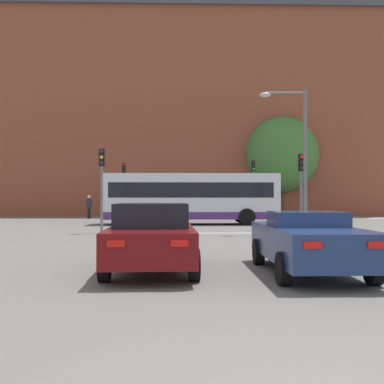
{
  "coord_description": "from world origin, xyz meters",
  "views": [
    {
      "loc": [
        -1.03,
        -3.64,
        1.66
      ],
      "look_at": [
        -0.22,
        25.08,
        1.98
      ],
      "focal_mm": 45.0,
      "sensor_mm": 36.0,
      "label": 1
    }
  ],
  "objects_px": {
    "traffic_light_near_left": "(102,176)",
    "traffic_light_far_left": "(124,181)",
    "car_saloon_left": "(152,237)",
    "traffic_light_near_right": "(301,179)",
    "traffic_light_far_right": "(253,180)",
    "car_roadster_right": "(308,241)",
    "bus_crossing_lead": "(191,197)",
    "street_lamp_junction": "(297,144)",
    "pedestrian_waiting": "(89,205)",
    "pedestrian_walking_east": "(204,207)"
  },
  "relations": [
    {
      "from": "traffic_light_near_left",
      "to": "car_saloon_left",
      "type": "bearing_deg",
      "value": -75.6
    },
    {
      "from": "bus_crossing_lead",
      "to": "traffic_light_near_left",
      "type": "bearing_deg",
      "value": 148.88
    },
    {
      "from": "car_roadster_right",
      "to": "traffic_light_far_left",
      "type": "relative_size",
      "value": 1.08
    },
    {
      "from": "traffic_light_far_right",
      "to": "traffic_light_near_right",
      "type": "bearing_deg",
      "value": -89.88
    },
    {
      "from": "traffic_light_near_right",
      "to": "street_lamp_junction",
      "type": "relative_size",
      "value": 0.56
    },
    {
      "from": "car_saloon_left",
      "to": "traffic_light_far_left",
      "type": "xyz_separation_m",
      "value": [
        -3.54,
        25.5,
        2.09
      ]
    },
    {
      "from": "pedestrian_walking_east",
      "to": "bus_crossing_lead",
      "type": "bearing_deg",
      "value": -17.48
    },
    {
      "from": "traffic_light_near_right",
      "to": "traffic_light_near_left",
      "type": "bearing_deg",
      "value": -179.61
    },
    {
      "from": "traffic_light_far_right",
      "to": "pedestrian_waiting",
      "type": "xyz_separation_m",
      "value": [
        -12.67,
        0.53,
        -1.93
      ]
    },
    {
      "from": "traffic_light_far_right",
      "to": "pedestrian_waiting",
      "type": "height_order",
      "value": "traffic_light_far_right"
    },
    {
      "from": "traffic_light_far_left",
      "to": "pedestrian_waiting",
      "type": "height_order",
      "value": "traffic_light_far_left"
    },
    {
      "from": "bus_crossing_lead",
      "to": "traffic_light_near_right",
      "type": "distance_m",
      "value": 8.74
    },
    {
      "from": "bus_crossing_lead",
      "to": "traffic_light_far_left",
      "type": "xyz_separation_m",
      "value": [
        -4.89,
        6.8,
        1.21
      ]
    },
    {
      "from": "traffic_light_near_left",
      "to": "street_lamp_junction",
      "type": "distance_m",
      "value": 9.1
    },
    {
      "from": "bus_crossing_lead",
      "to": "traffic_light_near_right",
      "type": "xyz_separation_m",
      "value": [
        5.03,
        -7.09,
        0.85
      ]
    },
    {
      "from": "car_saloon_left",
      "to": "traffic_light_near_right",
      "type": "relative_size",
      "value": 1.23
    },
    {
      "from": "car_roadster_right",
      "to": "bus_crossing_lead",
      "type": "bearing_deg",
      "value": 96.15
    },
    {
      "from": "car_saloon_left",
      "to": "street_lamp_junction",
      "type": "distance_m",
      "value": 12.86
    },
    {
      "from": "car_saloon_left",
      "to": "traffic_light_far_right",
      "type": "relative_size",
      "value": 1.02
    },
    {
      "from": "traffic_light_far_left",
      "to": "traffic_light_far_right",
      "type": "distance_m",
      "value": 9.9
    },
    {
      "from": "car_roadster_right",
      "to": "traffic_light_near_right",
      "type": "xyz_separation_m",
      "value": [
        2.96,
        12.07,
        1.81
      ]
    },
    {
      "from": "traffic_light_far_right",
      "to": "street_lamp_junction",
      "type": "bearing_deg",
      "value": -91.38
    },
    {
      "from": "traffic_light_far_left",
      "to": "car_roadster_right",
      "type": "bearing_deg",
      "value": -74.97
    },
    {
      "from": "car_roadster_right",
      "to": "pedestrian_walking_east",
      "type": "relative_size",
      "value": 2.9
    },
    {
      "from": "traffic_light_near_right",
      "to": "traffic_light_near_left",
      "type": "distance_m",
      "value": 9.35
    },
    {
      "from": "traffic_light_far_left",
      "to": "car_saloon_left",
      "type": "bearing_deg",
      "value": -82.1
    },
    {
      "from": "street_lamp_junction",
      "to": "traffic_light_far_right",
      "type": "bearing_deg",
      "value": 88.62
    },
    {
      "from": "bus_crossing_lead",
      "to": "traffic_light_far_left",
      "type": "height_order",
      "value": "traffic_light_far_left"
    },
    {
      "from": "traffic_light_far_left",
      "to": "traffic_light_far_right",
      "type": "xyz_separation_m",
      "value": [
        9.89,
        0.4,
        0.13
      ]
    },
    {
      "from": "traffic_light_near_right",
      "to": "traffic_light_far_right",
      "type": "relative_size",
      "value": 0.82
    },
    {
      "from": "car_roadster_right",
      "to": "traffic_light_near_right",
      "type": "bearing_deg",
      "value": 76.2
    },
    {
      "from": "traffic_light_near_right",
      "to": "pedestrian_walking_east",
      "type": "height_order",
      "value": "traffic_light_near_right"
    },
    {
      "from": "pedestrian_walking_east",
      "to": "traffic_light_near_left",
      "type": "bearing_deg",
      "value": -28.5
    },
    {
      "from": "traffic_light_far_left",
      "to": "pedestrian_walking_east",
      "type": "height_order",
      "value": "traffic_light_far_left"
    },
    {
      "from": "traffic_light_near_right",
      "to": "traffic_light_far_right",
      "type": "distance_m",
      "value": 14.3
    },
    {
      "from": "pedestrian_walking_east",
      "to": "pedestrian_waiting",
      "type": "bearing_deg",
      "value": -93.18
    },
    {
      "from": "bus_crossing_lead",
      "to": "pedestrian_waiting",
      "type": "distance_m",
      "value": 10.91
    },
    {
      "from": "car_saloon_left",
      "to": "street_lamp_junction",
      "type": "bearing_deg",
      "value": 59.73
    },
    {
      "from": "car_roadster_right",
      "to": "bus_crossing_lead",
      "type": "height_order",
      "value": "bus_crossing_lead"
    },
    {
      "from": "pedestrian_waiting",
      "to": "bus_crossing_lead",
      "type": "bearing_deg",
      "value": 75.87
    },
    {
      "from": "car_saloon_left",
      "to": "traffic_light_near_left",
      "type": "height_order",
      "value": "traffic_light_near_left"
    },
    {
      "from": "street_lamp_junction",
      "to": "traffic_light_far_left",
      "type": "bearing_deg",
      "value": 123.11
    },
    {
      "from": "car_saloon_left",
      "to": "traffic_light_near_right",
      "type": "bearing_deg",
      "value": 59.76
    },
    {
      "from": "pedestrian_walking_east",
      "to": "traffic_light_near_right",
      "type": "bearing_deg",
      "value": 4.45
    },
    {
      "from": "traffic_light_near_left",
      "to": "traffic_light_far_left",
      "type": "bearing_deg",
      "value": 92.35
    },
    {
      "from": "car_saloon_left",
      "to": "bus_crossing_lead",
      "type": "xyz_separation_m",
      "value": [
        1.35,
        18.7,
        0.88
      ]
    },
    {
      "from": "car_saloon_left",
      "to": "bus_crossing_lead",
      "type": "distance_m",
      "value": 18.77
    },
    {
      "from": "traffic_light_far_right",
      "to": "traffic_light_near_left",
      "type": "bearing_deg",
      "value": -122.99
    },
    {
      "from": "street_lamp_junction",
      "to": "pedestrian_waiting",
      "type": "bearing_deg",
      "value": 128.37
    },
    {
      "from": "pedestrian_waiting",
      "to": "traffic_light_far_left",
      "type": "bearing_deg",
      "value": 102.54
    }
  ]
}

